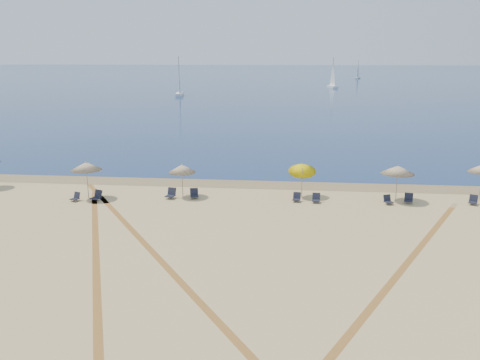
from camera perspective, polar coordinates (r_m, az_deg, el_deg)
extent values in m
plane|color=#0C2151|center=(238.24, 5.07, 11.91)|extent=(500.00, 500.00, 0.00)
plane|color=olive|center=(38.42, 0.60, -0.41)|extent=(500.00, 500.00, 0.00)
cylinder|color=gray|center=(35.86, -17.09, -0.13)|extent=(0.05, 0.05, 2.43)
cone|color=#FDECCB|center=(35.62, -17.21, 1.53)|extent=(2.10, 2.10, 0.55)
sphere|color=gray|center=(35.56, -17.25, 2.00)|extent=(0.08, 0.08, 0.08)
cylinder|color=gray|center=(34.91, -6.62, -0.18)|extent=(0.05, 0.11, 2.17)
cone|color=#FDECCB|center=(34.72, -6.65, 1.32)|extent=(1.88, 1.90, 0.61)
sphere|color=gray|center=(34.65, -6.67, 1.81)|extent=(0.08, 0.08, 0.08)
cylinder|color=gray|center=(34.54, 7.11, -0.29)|extent=(0.05, 0.82, 2.26)
cone|color=yellow|center=(34.64, 7.15, 1.41)|extent=(1.92, 1.99, 1.15)
sphere|color=gray|center=(34.58, 7.16, 1.90)|extent=(0.08, 0.08, 0.08)
cylinder|color=gray|center=(35.32, 17.53, -0.47)|extent=(0.05, 0.05, 2.32)
cone|color=#FDECCB|center=(35.09, 17.65, 1.13)|extent=(2.25, 2.25, 0.55)
sphere|color=gray|center=(35.03, 17.68, 1.61)|extent=(0.08, 0.08, 0.08)
cube|color=black|center=(35.64, -18.44, -2.08)|extent=(0.65, 0.65, 0.04)
cube|color=black|center=(35.74, -18.18, -1.65)|extent=(0.52, 0.36, 0.44)
cylinder|color=#A5A5AD|center=(35.65, -18.76, -2.24)|extent=(0.02, 0.02, 0.16)
cylinder|color=#A5A5AD|center=(35.36, -18.33, -2.33)|extent=(0.02, 0.02, 0.16)
cube|color=black|center=(35.27, -16.22, -2.02)|extent=(0.77, 0.77, 0.05)
cube|color=black|center=(35.40, -15.93, -1.51)|extent=(0.63, 0.42, 0.53)
cylinder|color=#A5A5AD|center=(35.26, -16.62, -2.22)|extent=(0.03, 0.03, 0.19)
cylinder|color=#A5A5AD|center=(34.95, -16.05, -2.32)|extent=(0.03, 0.03, 0.19)
cube|color=black|center=(34.74, -8.01, -1.83)|extent=(0.71, 0.71, 0.05)
cube|color=black|center=(34.92, -7.81, -1.29)|extent=(0.63, 0.34, 0.53)
cylinder|color=#A5A5AD|center=(34.67, -8.44, -2.04)|extent=(0.03, 0.03, 0.19)
cylinder|color=#A5A5AD|center=(34.46, -7.73, -2.12)|extent=(0.03, 0.03, 0.19)
cube|color=black|center=(34.58, -5.25, -1.84)|extent=(0.68, 0.68, 0.05)
cube|color=black|center=(34.78, -5.29, -1.33)|extent=(0.59, 0.34, 0.49)
cylinder|color=#A5A5AD|center=(34.41, -5.68, -2.09)|extent=(0.02, 0.02, 0.18)
cylinder|color=#A5A5AD|center=(34.44, -4.94, -2.06)|extent=(0.02, 0.02, 0.18)
cube|color=black|center=(33.89, 6.49, -2.24)|extent=(0.57, 0.57, 0.05)
cube|color=black|center=(34.07, 6.55, -1.76)|extent=(0.53, 0.25, 0.45)
cylinder|color=#A5A5AD|center=(33.76, 6.14, -2.44)|extent=(0.02, 0.02, 0.17)
cylinder|color=#A5A5AD|center=(33.72, 6.83, -2.48)|extent=(0.02, 0.02, 0.17)
cube|color=black|center=(33.83, 8.70, -2.33)|extent=(0.57, 0.57, 0.05)
cube|color=black|center=(34.01, 8.74, -1.84)|extent=(0.54, 0.25, 0.47)
cylinder|color=#A5A5AD|center=(33.69, 8.35, -2.54)|extent=(0.02, 0.02, 0.17)
cylinder|color=#A5A5AD|center=(33.67, 9.06, -2.58)|extent=(0.02, 0.02, 0.17)
cube|color=black|center=(34.55, 16.68, -2.44)|extent=(0.65, 0.65, 0.05)
cube|color=black|center=(34.69, 16.50, -1.98)|extent=(0.54, 0.35, 0.45)
cylinder|color=#A5A5AD|center=(34.30, 16.44, -2.69)|extent=(0.02, 0.02, 0.16)
cylinder|color=#A5A5AD|center=(34.51, 17.01, -2.63)|extent=(0.02, 0.02, 0.16)
cube|color=black|center=(35.19, 18.74, -2.28)|extent=(0.66, 0.66, 0.05)
cube|color=black|center=(35.39, 18.78, -1.79)|extent=(0.58, 0.33, 0.49)
cylinder|color=#A5A5AD|center=(35.04, 18.44, -2.48)|extent=(0.02, 0.02, 0.18)
cylinder|color=#A5A5AD|center=(35.03, 19.15, -2.54)|extent=(0.02, 0.02, 0.18)
cube|color=black|center=(36.46, 25.13, -2.34)|extent=(0.69, 0.69, 0.05)
cube|color=black|center=(36.64, 25.21, -1.89)|extent=(0.56, 0.39, 0.47)
cylinder|color=#A5A5AD|center=(36.32, 24.88, -2.51)|extent=(0.02, 0.02, 0.17)
cylinder|color=#A5A5AD|center=(36.29, 25.54, -2.60)|extent=(0.02, 0.02, 0.17)
cube|color=white|center=(150.28, 10.53, 10.47)|extent=(2.89, 5.99, 0.63)
cylinder|color=gray|center=(150.08, 10.60, 12.04)|extent=(0.13, 0.13, 8.44)
cube|color=white|center=(207.47, 13.33, 11.31)|extent=(2.70, 4.92, 0.52)
cylinder|color=gray|center=(207.34, 13.39, 12.25)|extent=(0.10, 0.10, 6.96)
cube|color=white|center=(120.54, -6.94, 9.72)|extent=(2.49, 6.30, 0.67)
cylinder|color=gray|center=(120.28, -7.00, 11.78)|extent=(0.13, 0.13, 8.92)
plane|color=tan|center=(24.22, -16.14, -10.06)|extent=(36.46, 36.46, 0.00)
plane|color=tan|center=(25.23, -16.16, -9.05)|extent=(36.46, 36.46, 0.00)
plane|color=tan|center=(22.49, 16.30, -12.04)|extent=(37.78, 37.78, 0.00)
plane|color=tan|center=(23.45, 17.13, -10.98)|extent=(37.78, 37.78, 0.00)
plane|color=tan|center=(26.90, -10.81, -7.24)|extent=(38.85, 38.85, 0.00)
plane|color=tan|center=(27.89, -11.50, -6.48)|extent=(38.85, 38.85, 0.00)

